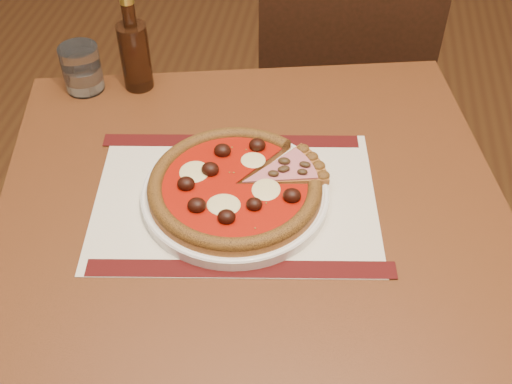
# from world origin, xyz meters

# --- Properties ---
(table) EXTENTS (0.96, 0.96, 0.75)m
(table) POSITION_xyz_m (0.39, 0.25, 0.65)
(table) COLOR brown
(table) RESTS_ON ground
(chair_far) EXTENTS (0.44, 0.44, 0.85)m
(chair_far) POSITION_xyz_m (0.50, 0.95, 0.48)
(chair_far) COLOR black
(chair_far) RESTS_ON ground
(placemat) EXTENTS (0.48, 0.37, 0.00)m
(placemat) POSITION_xyz_m (0.35, 0.28, 0.75)
(placemat) COLOR beige
(placemat) RESTS_ON table
(plate) EXTENTS (0.29, 0.29, 0.02)m
(plate) POSITION_xyz_m (0.35, 0.28, 0.76)
(plate) COLOR white
(plate) RESTS_ON placemat
(pizza) EXTENTS (0.27, 0.27, 0.04)m
(pizza) POSITION_xyz_m (0.35, 0.28, 0.78)
(pizza) COLOR #A26727
(pizza) RESTS_ON plate
(ham_slice) EXTENTS (0.13, 0.11, 0.02)m
(ham_slice) POSITION_xyz_m (0.43, 0.34, 0.78)
(ham_slice) COLOR #A26727
(ham_slice) RESTS_ON plate
(water_glass) EXTENTS (0.09, 0.09, 0.09)m
(water_glass) POSITION_xyz_m (0.02, 0.54, 0.79)
(water_glass) COLOR white
(water_glass) RESTS_ON table
(bottle) EXTENTS (0.06, 0.06, 0.19)m
(bottle) POSITION_xyz_m (0.12, 0.56, 0.82)
(bottle) COLOR #381C0E
(bottle) RESTS_ON table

